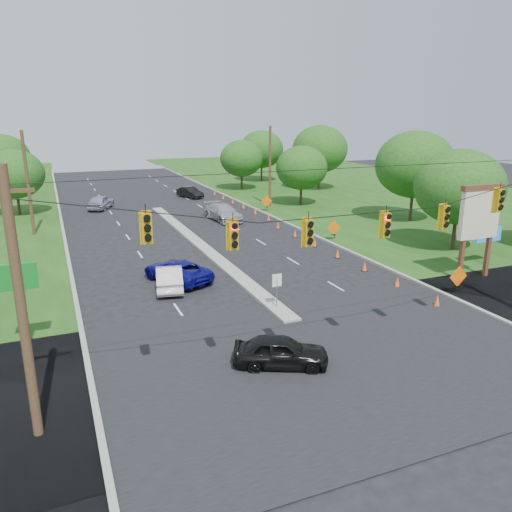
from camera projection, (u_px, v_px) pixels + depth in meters
name	position (u px, v px, depth m)	size (l,w,h in m)	color
ground	(333.00, 357.00, 22.00)	(160.00, 160.00, 0.00)	black
grass_right	(486.00, 219.00, 50.79)	(40.00, 160.00, 0.06)	#1E4714
cross_street	(333.00, 357.00, 22.00)	(160.00, 14.00, 0.02)	black
curb_left	(63.00, 232.00, 44.92)	(0.25, 110.00, 0.16)	gray
curb_right	(268.00, 215.00, 52.35)	(0.25, 110.00, 0.16)	gray
median	(200.00, 245.00, 40.65)	(1.00, 34.00, 0.18)	gray
median_sign	(277.00, 284.00, 26.92)	(0.55, 0.06, 2.05)	gray
signal_span	(351.00, 255.00, 19.72)	(25.60, 0.32, 9.00)	#422D1C
utility_pole_far_left	(28.00, 184.00, 42.80)	(0.28, 0.28, 9.00)	#422D1C
utility_pole_far_right	(270.00, 167.00, 56.43)	(0.28, 0.28, 9.00)	#422D1C
pylon_sign	(481.00, 217.00, 31.66)	(5.90, 2.30, 6.12)	#59331E
cone_0	(437.00, 301.00, 27.67)	(0.32, 0.32, 0.70)	#FF5923
cone_1	(397.00, 282.00, 30.78)	(0.32, 0.32, 0.70)	#FF5923
cone_2	(365.00, 266.00, 33.89)	(0.32, 0.32, 0.70)	#FF5923
cone_3	(338.00, 253.00, 36.99)	(0.32, 0.32, 0.70)	#FF5923
cone_4	(315.00, 242.00, 40.10)	(0.32, 0.32, 0.70)	#FF5923
cone_5	(295.00, 233.00, 43.21)	(0.32, 0.32, 0.70)	#FF5923
cone_6	(278.00, 225.00, 46.32)	(0.32, 0.32, 0.70)	#FF5923
cone_7	(269.00, 217.00, 49.64)	(0.32, 0.32, 0.70)	#FF5923
cone_8	(255.00, 211.00, 52.75)	(0.32, 0.32, 0.70)	#FF5923
cone_9	(243.00, 206.00, 55.86)	(0.32, 0.32, 0.70)	#FF5923
cone_10	(233.00, 201.00, 58.97)	(0.32, 0.32, 0.70)	#FF5923
cone_11	(223.00, 196.00, 62.07)	(0.32, 0.32, 0.70)	#FF5923
cone_12	(214.00, 192.00, 65.18)	(0.32, 0.32, 0.70)	#FF5923
work_sign_0	(458.00, 278.00, 29.22)	(1.27, 0.58, 1.37)	black
work_sign_1	(334.00, 228.00, 41.65)	(1.27, 0.58, 1.37)	black
work_sign_2	(267.00, 202.00, 54.08)	(1.27, 0.58, 1.37)	black
tree_5	(15.00, 174.00, 51.17)	(5.88, 5.88, 6.86)	black
tree_6	(2.00, 157.00, 63.58)	(6.72, 6.72, 7.84)	black
tree_7	(459.00, 187.00, 37.90)	(6.72, 6.72, 7.84)	black
tree_8	(415.00, 165.00, 48.08)	(7.56, 7.56, 8.82)	black
tree_9	(302.00, 168.00, 56.87)	(5.88, 5.88, 6.86)	black
tree_10	(320.00, 149.00, 68.35)	(7.56, 7.56, 8.82)	black
tree_11	(262.00, 149.00, 76.81)	(6.72, 6.72, 7.84)	black
tree_12	(241.00, 158.00, 68.56)	(5.88, 5.88, 6.86)	black
black_sedan	(281.00, 351.00, 21.06)	(1.62, 4.02, 1.37)	black
white_sedan	(169.00, 277.00, 30.44)	(1.53, 4.39, 1.45)	white
blue_pickup	(177.00, 271.00, 31.71)	(2.34, 5.07, 1.41)	#0D0B72
silver_car_far	(223.00, 212.00, 49.76)	(2.27, 5.60, 1.62)	#A0A0A0
silver_car_oncoming	(101.00, 202.00, 55.63)	(1.87, 4.66, 1.59)	#8E92AD
dark_car_receding	(190.00, 192.00, 63.14)	(1.43, 4.11, 1.35)	black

